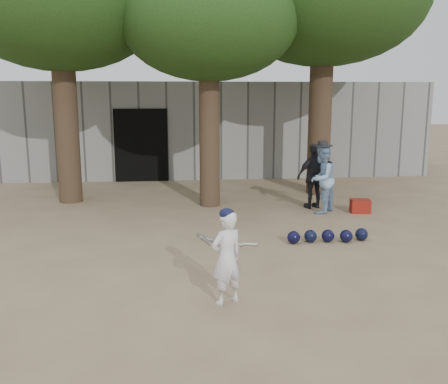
{
  "coord_description": "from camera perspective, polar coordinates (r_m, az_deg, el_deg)",
  "views": [
    {
      "loc": [
        -0.3,
        -7.47,
        2.62
      ],
      "look_at": [
        0.6,
        1.0,
        0.95
      ],
      "focal_mm": 40.0,
      "sensor_mm": 36.0,
      "label": 1
    }
  ],
  "objects": [
    {
      "name": "ground",
      "position": [
        7.92,
        -3.59,
        -8.25
      ],
      "size": [
        70.0,
        70.0,
        0.0
      ],
      "primitive_type": "plane",
      "color": "#937C5E",
      "rests_on": "ground"
    },
    {
      "name": "helmet_row",
      "position": [
        9.21,
        11.81,
        -4.93
      ],
      "size": [
        1.51,
        0.31,
        0.23
      ],
      "color": "black",
      "rests_on": "ground"
    },
    {
      "name": "spectator_dark",
      "position": [
        11.75,
        10.28,
        1.79
      ],
      "size": [
        0.95,
        0.58,
        1.51
      ],
      "primitive_type": "imported",
      "rotation": [
        0.0,
        0.0,
        3.4
      ],
      "color": "black",
      "rests_on": "ground"
    },
    {
      "name": "boy_player",
      "position": [
        6.31,
        0.33,
        -7.54
      ],
      "size": [
        0.52,
        0.46,
        1.21
      ],
      "primitive_type": "imported",
      "rotation": [
        0.0,
        0.0,
        3.63
      ],
      "color": "white",
      "rests_on": "ground"
    },
    {
      "name": "red_bag",
      "position": [
        11.63,
        15.3,
        -1.57
      ],
      "size": [
        0.46,
        0.38,
        0.3
      ],
      "primitive_type": "cube",
      "rotation": [
        0.0,
        0.0,
        -0.15
      ],
      "color": "maroon",
      "rests_on": "ground"
    },
    {
      "name": "bat_pile",
      "position": [
        8.98,
        -0.41,
        -5.67
      ],
      "size": [
        1.02,
        0.83,
        0.06
      ],
      "color": "silver",
      "rests_on": "ground"
    },
    {
      "name": "tree_row",
      "position": [
        12.69,
        -1.36,
        20.47
      ],
      "size": [
        11.4,
        5.8,
        6.69
      ],
      "color": "brown",
      "rests_on": "ground"
    },
    {
      "name": "back_building",
      "position": [
        17.84,
        -5.15,
        7.46
      ],
      "size": [
        16.0,
        5.24,
        3.0
      ],
      "color": "gray",
      "rests_on": "ground"
    },
    {
      "name": "spectator_blue",
      "position": [
        11.31,
        11.08,
        1.49
      ],
      "size": [
        0.93,
        0.95,
        1.54
      ],
      "primitive_type": "imported",
      "rotation": [
        0.0,
        0.0,
        4.01
      ],
      "color": "#83A4CB",
      "rests_on": "ground"
    }
  ]
}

